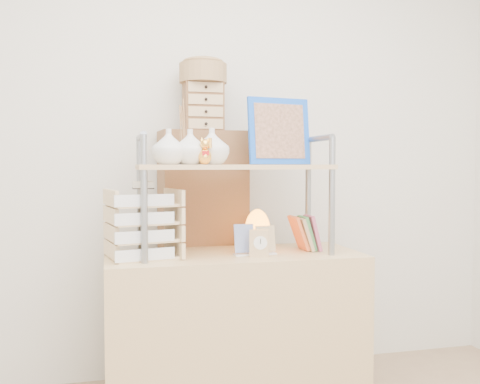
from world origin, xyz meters
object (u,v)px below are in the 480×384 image
object	(u,v)px
cabinet	(203,257)
salt_lamp	(257,230)
desk	(234,331)
letter_tray	(143,227)

from	to	relation	value
cabinet	salt_lamp	world-z (taller)	cabinet
desk	letter_tray	xyz separation A→B (m)	(-0.43, -0.01, 0.51)
cabinet	desk	bearing A→B (deg)	-81.03
desk	letter_tray	bearing A→B (deg)	-178.17
letter_tray	salt_lamp	size ratio (longest dim) A/B	1.68
letter_tray	cabinet	bearing A→B (deg)	48.40
cabinet	letter_tray	bearing A→B (deg)	-135.64
letter_tray	salt_lamp	xyz separation A→B (m)	(0.55, 0.06, -0.03)
cabinet	letter_tray	distance (m)	0.56
desk	cabinet	xyz separation A→B (m)	(-0.09, 0.37, 0.30)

